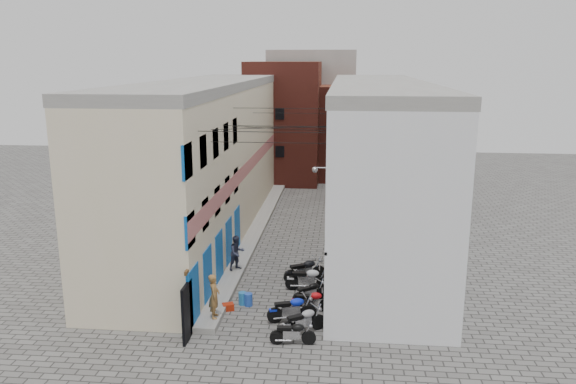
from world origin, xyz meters
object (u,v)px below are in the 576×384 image
(motorcycle_f, at_px, (308,278))
(person_a, at_px, (214,296))
(motorcycle_e, at_px, (310,291))
(motorcycle_a, at_px, (293,332))
(motorcycle_d, at_px, (311,300))
(water_jug_near, at_px, (248,300))
(water_jug_far, at_px, (243,298))
(motorcycle_b, at_px, (303,320))
(motorcycle_g, at_px, (305,269))
(person_b, at_px, (237,253))
(motorcycle_c, at_px, (292,307))
(red_crate, at_px, (228,307))

(motorcycle_f, distance_m, person_a, 5.03)
(motorcycle_e, height_order, motorcycle_f, motorcycle_f)
(motorcycle_a, distance_m, motorcycle_e, 3.80)
(motorcycle_d, bearing_deg, motorcycle_a, -13.45)
(person_a, relative_size, water_jug_near, 3.30)
(motorcycle_a, xyz_separation_m, water_jug_near, (-2.18, 3.12, -0.22))
(water_jug_far, bearing_deg, motorcycle_b, -39.90)
(motorcycle_g, distance_m, water_jug_far, 3.75)
(motorcycle_d, xyz_separation_m, motorcycle_g, (-0.49, 3.22, 0.10))
(person_b, relative_size, water_jug_near, 3.13)
(motorcycle_a, relative_size, motorcycle_f, 0.83)
(motorcycle_b, xyz_separation_m, water_jug_far, (-2.77, 2.31, -0.28))
(water_jug_near, height_order, water_jug_far, water_jug_near)
(motorcycle_b, distance_m, person_a, 3.63)
(motorcycle_b, bearing_deg, motorcycle_c, 175.39)
(motorcycle_d, bearing_deg, red_crate, -89.74)
(motorcycle_c, bearing_deg, motorcycle_d, 124.98)
(water_jug_near, bearing_deg, motorcycle_g, 53.14)
(person_a, xyz_separation_m, water_jug_near, (1.05, 1.73, -0.88))
(motorcycle_a, distance_m, person_a, 3.58)
(motorcycle_c, height_order, motorcycle_f, motorcycle_f)
(person_a, bearing_deg, water_jug_far, -30.47)
(motorcycle_e, bearing_deg, motorcycle_g, 153.46)
(motorcycle_e, bearing_deg, person_a, -92.88)
(motorcycle_c, bearing_deg, water_jug_far, -139.30)
(motorcycle_c, height_order, person_b, person_b)
(motorcycle_b, bearing_deg, person_b, 179.07)
(motorcycle_f, height_order, water_jug_far, motorcycle_f)
(motorcycle_a, height_order, motorcycle_d, motorcycle_d)
(motorcycle_a, distance_m, motorcycle_b, 0.96)
(motorcycle_a, height_order, water_jug_near, motorcycle_a)
(motorcycle_a, xyz_separation_m, motorcycle_b, (0.32, 0.91, 0.06))
(motorcycle_b, xyz_separation_m, water_jug_near, (-2.50, 2.22, -0.28))
(motorcycle_c, distance_m, motorcycle_f, 3.18)
(motorcycle_a, bearing_deg, water_jug_near, -149.31)
(water_jug_far, bearing_deg, person_a, -113.21)
(motorcycle_b, height_order, motorcycle_e, motorcycle_b)
(motorcycle_a, height_order, person_a, person_a)
(motorcycle_g, xyz_separation_m, water_jug_far, (-2.46, -2.82, -0.34))
(motorcycle_e, relative_size, water_jug_near, 3.16)
(motorcycle_f, xyz_separation_m, person_b, (-3.53, 1.56, 0.51))
(motorcycle_d, relative_size, person_b, 1.04)
(motorcycle_g, bearing_deg, motorcycle_e, -19.03)
(motorcycle_g, bearing_deg, red_crate, -69.41)
(motorcycle_c, bearing_deg, person_a, -99.24)
(motorcycle_e, distance_m, water_jug_far, 2.91)
(motorcycle_a, distance_m, motorcycle_c, 1.89)
(motorcycle_g, relative_size, person_b, 1.24)
(motorcycle_c, relative_size, motorcycle_d, 1.14)
(motorcycle_b, bearing_deg, motorcycle_f, 147.92)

